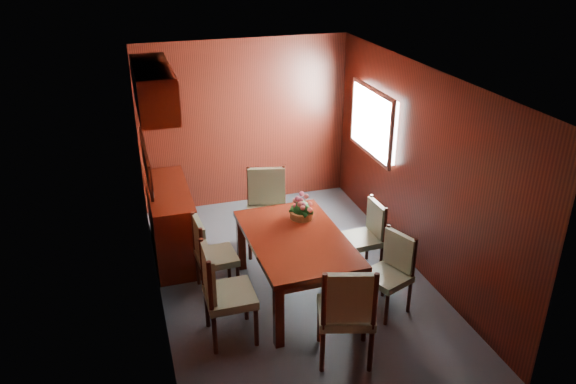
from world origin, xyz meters
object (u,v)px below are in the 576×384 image
object	(u,v)px
dining_table	(296,245)
chair_right_near	(392,268)
sideboard	(171,222)
chair_left_near	(221,289)
chair_head	(347,310)
flower_centerpiece	(302,207)

from	to	relation	value
dining_table	chair_right_near	size ratio (longest dim) A/B	1.82
sideboard	chair_left_near	bearing A→B (deg)	-80.74
sideboard	chair_head	distance (m)	2.77
chair_head	flower_centerpiece	xyz separation A→B (m)	(0.08, 1.54, 0.29)
chair_right_near	flower_centerpiece	distance (m)	1.21
chair_right_near	dining_table	bearing A→B (deg)	39.29
sideboard	chair_right_near	world-z (taller)	sideboard
dining_table	chair_left_near	size ratio (longest dim) A/B	1.56
chair_head	chair_left_near	bearing A→B (deg)	163.01
dining_table	chair_head	distance (m)	1.15
sideboard	chair_left_near	size ratio (longest dim) A/B	1.35
chair_head	flower_centerpiece	size ratio (longest dim) A/B	3.75
chair_right_near	chair_left_near	bearing A→B (deg)	67.56
dining_table	chair_right_near	bearing A→B (deg)	-30.89
chair_left_near	chair_right_near	size ratio (longest dim) A/B	1.16
chair_right_near	flower_centerpiece	bearing A→B (deg)	16.47
sideboard	chair_right_near	bearing A→B (deg)	-40.88
sideboard	dining_table	world-z (taller)	sideboard
chair_left_near	chair_head	xyz separation A→B (m)	(1.02, -0.68, 0.02)
sideboard	flower_centerpiece	world-z (taller)	flower_centerpiece
dining_table	chair_right_near	world-z (taller)	chair_right_near
sideboard	flower_centerpiece	distance (m)	1.71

